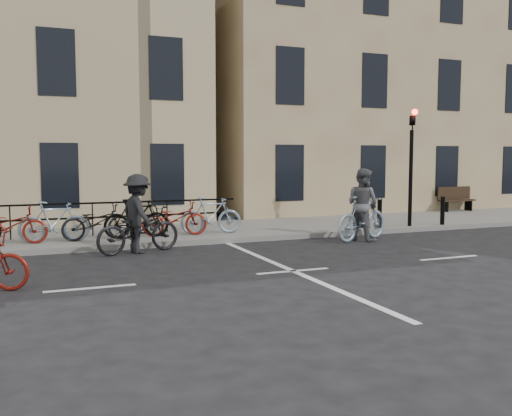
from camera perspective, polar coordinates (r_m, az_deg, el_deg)
name	(u,v)px	position (r m, az deg, el deg)	size (l,w,h in m)	color
ground	(293,271)	(11.73, 3.72, -6.33)	(120.00, 120.00, 0.00)	black
sidewalk	(66,239)	(16.52, -18.44, -2.96)	(46.00, 4.00, 0.15)	slate
building_east	(346,74)	(27.49, 8.95, 13.11)	(14.00, 10.00, 12.00)	tan
traffic_light	(411,153)	(18.48, 15.28, 5.36)	(0.18, 0.30, 3.90)	black
bollard_east	(380,213)	(17.79, 12.25, -0.54)	(0.14, 0.14, 0.90)	black
bollard_west	(443,211)	(19.25, 18.15, -0.25)	(0.14, 0.14, 0.90)	black
bench	(455,198)	(24.22, 19.32, 0.96)	(1.60, 0.41, 0.97)	black
parked_bikes	(74,222)	(15.51, -17.77, -1.33)	(9.35, 1.23, 1.05)	black
cyclist_grey	(362,211)	(16.10, 10.59, -0.34)	(2.15, 1.27, 2.01)	#8199A9
cyclist_dark	(138,222)	(14.08, -11.70, -1.39)	(2.28, 1.39, 1.92)	black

